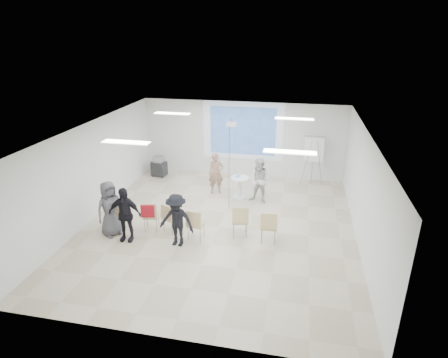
% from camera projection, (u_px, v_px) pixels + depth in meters
% --- Properties ---
extents(floor, '(8.00, 9.00, 0.10)m').
position_uv_depth(floor, '(219.00, 228.00, 11.35)').
color(floor, beige).
rests_on(floor, ground).
extents(ceiling, '(8.00, 9.00, 0.10)m').
position_uv_depth(ceiling, '(218.00, 128.00, 10.20)').
color(ceiling, white).
rests_on(ceiling, wall_back).
extents(wall_back, '(8.00, 0.10, 3.00)m').
position_uv_depth(wall_back, '(243.00, 139.00, 14.91)').
color(wall_back, silver).
rests_on(wall_back, floor).
extents(wall_left, '(0.10, 9.00, 3.00)m').
position_uv_depth(wall_left, '(90.00, 171.00, 11.53)').
color(wall_left, silver).
rests_on(wall_left, floor).
extents(wall_right, '(0.10, 9.00, 3.00)m').
position_uv_depth(wall_right, '(366.00, 192.00, 10.02)').
color(wall_right, silver).
rests_on(wall_right, floor).
extents(projection_halo, '(3.20, 0.01, 2.30)m').
position_uv_depth(projection_halo, '(243.00, 131.00, 14.72)').
color(projection_halo, silver).
rests_on(projection_halo, wall_back).
extents(projection_image, '(2.60, 0.01, 1.90)m').
position_uv_depth(projection_image, '(243.00, 131.00, 14.71)').
color(projection_image, '#305EA3').
rests_on(projection_image, wall_back).
extents(pedestal_table, '(0.72, 0.72, 0.80)m').
position_uv_depth(pedestal_table, '(240.00, 186.00, 13.12)').
color(pedestal_table, silver).
rests_on(pedestal_table, floor).
extents(player_left, '(0.73, 0.62, 1.71)m').
position_uv_depth(player_left, '(216.00, 171.00, 13.41)').
color(player_left, '#9E7761').
rests_on(player_left, floor).
extents(player_right, '(1.00, 0.88, 1.76)m').
position_uv_depth(player_right, '(260.00, 178.00, 12.65)').
color(player_right, silver).
rests_on(player_right, floor).
extents(controller_left, '(0.08, 0.13, 0.04)m').
position_uv_depth(controller_left, '(222.00, 162.00, 13.50)').
color(controller_left, white).
rests_on(controller_left, player_left).
extents(controller_right, '(0.08, 0.14, 0.04)m').
position_uv_depth(controller_right, '(256.00, 167.00, 12.79)').
color(controller_right, white).
rests_on(controller_right, player_right).
extents(chair_far_left, '(0.43, 0.46, 0.82)m').
position_uv_depth(chair_far_left, '(116.00, 215.00, 10.97)').
color(chair_far_left, tan).
rests_on(chair_far_left, floor).
extents(chair_left_mid, '(0.51, 0.53, 0.92)m').
position_uv_depth(chair_left_mid, '(151.00, 214.00, 10.91)').
color(chair_left_mid, tan).
rests_on(chair_left_mid, floor).
extents(chair_left_inner, '(0.57, 0.58, 0.90)m').
position_uv_depth(chair_left_inner, '(170.00, 216.00, 10.82)').
color(chair_left_inner, tan).
rests_on(chair_left_inner, floor).
extents(chair_center, '(0.46, 0.49, 0.94)m').
position_uv_depth(chair_center, '(195.00, 223.00, 10.41)').
color(chair_center, tan).
rests_on(chair_center, floor).
extents(chair_right_inner, '(0.54, 0.57, 0.97)m').
position_uv_depth(chair_right_inner, '(240.00, 219.00, 10.57)').
color(chair_right_inner, tan).
rests_on(chair_right_inner, floor).
extents(chair_right_far, '(0.47, 0.51, 0.96)m').
position_uv_depth(chair_right_far, '(269.00, 225.00, 10.28)').
color(chair_right_far, tan).
rests_on(chair_right_far, floor).
extents(red_jacket, '(0.40, 0.16, 0.37)m').
position_uv_depth(red_jacket, '(148.00, 211.00, 10.72)').
color(red_jacket, '#B01523').
rests_on(red_jacket, chair_left_mid).
extents(laptop, '(0.40, 0.35, 0.03)m').
position_uv_depth(laptop, '(172.00, 217.00, 10.91)').
color(laptop, black).
rests_on(laptop, chair_left_inner).
extents(audience_left, '(1.09, 0.69, 1.83)m').
position_uv_depth(audience_left, '(124.00, 211.00, 10.31)').
color(audience_left, black).
rests_on(audience_left, floor).
extents(audience_mid, '(1.17, 0.73, 1.72)m').
position_uv_depth(audience_mid, '(176.00, 217.00, 10.07)').
color(audience_mid, black).
rests_on(audience_mid, floor).
extents(audience_outer, '(1.01, 1.08, 1.84)m').
position_uv_depth(audience_outer, '(110.00, 206.00, 10.59)').
color(audience_outer, '#56565B').
rests_on(audience_outer, floor).
extents(flipchart_easel, '(0.84, 0.63, 1.94)m').
position_uv_depth(flipchart_easel, '(314.00, 149.00, 13.90)').
color(flipchart_easel, '#95989D').
rests_on(flipchart_easel, floor).
extents(av_cart, '(0.61, 0.51, 0.83)m').
position_uv_depth(av_cart, '(159.00, 167.00, 15.17)').
color(av_cart, black).
rests_on(av_cart, floor).
extents(ceiling_projector, '(0.30, 0.25, 3.00)m').
position_uv_depth(ceiling_projector, '(232.00, 128.00, 11.67)').
color(ceiling_projector, white).
rests_on(ceiling_projector, ceiling).
extents(fluor_panel_nw, '(1.20, 0.30, 0.02)m').
position_uv_depth(fluor_panel_nw, '(172.00, 113.00, 12.42)').
color(fluor_panel_nw, white).
rests_on(fluor_panel_nw, ceiling).
extents(fluor_panel_ne, '(1.20, 0.30, 0.02)m').
position_uv_depth(fluor_panel_ne, '(294.00, 119.00, 11.67)').
color(fluor_panel_ne, white).
rests_on(fluor_panel_ne, ceiling).
extents(fluor_panel_sw, '(1.20, 0.30, 0.02)m').
position_uv_depth(fluor_panel_sw, '(126.00, 142.00, 9.24)').
color(fluor_panel_sw, white).
rests_on(fluor_panel_sw, ceiling).
extents(fluor_panel_se, '(1.20, 0.30, 0.02)m').
position_uv_depth(fluor_panel_se, '(290.00, 152.00, 8.49)').
color(fluor_panel_se, white).
rests_on(fluor_panel_se, ceiling).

